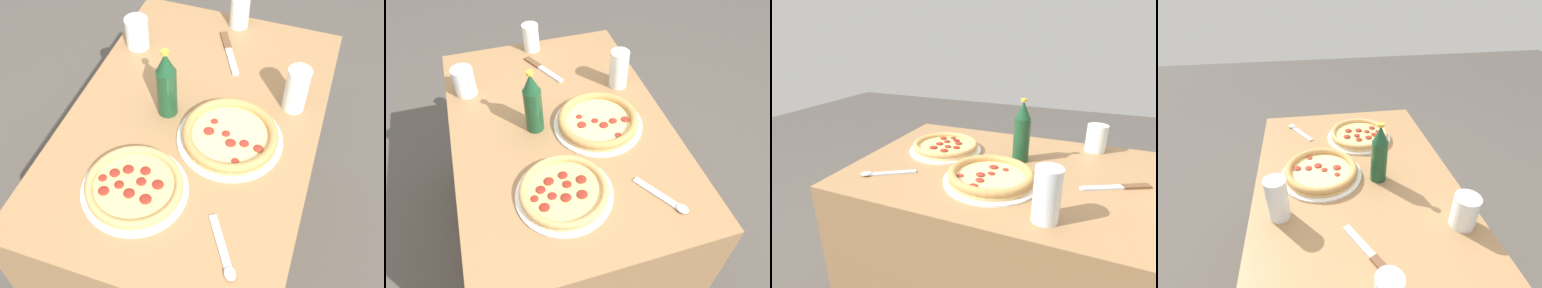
# 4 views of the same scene
# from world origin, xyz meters

# --- Properties ---
(table) EXTENTS (1.12, 0.75, 0.71)m
(table) POSITION_xyz_m (0.00, 0.00, 0.36)
(table) COLOR #997047
(table) RESTS_ON ground_plane
(pizza_veggie) EXTENTS (0.29, 0.29, 0.04)m
(pizza_veggie) POSITION_xyz_m (-0.29, 0.07, 0.73)
(pizza_veggie) COLOR white
(pizza_veggie) RESTS_ON table
(pizza_margherita) EXTENTS (0.31, 0.31, 0.04)m
(pizza_margherita) POSITION_xyz_m (-0.04, -0.13, 0.73)
(pizza_margherita) COLOR white
(pizza_margherita) RESTS_ON table
(glass_mango_juice) EXTENTS (0.07, 0.07, 0.15)m
(glass_mango_juice) POSITION_xyz_m (0.15, -0.28, 0.78)
(glass_mango_juice) COLOR white
(glass_mango_juice) RESTS_ON table
(glass_water) EXTENTS (0.08, 0.08, 0.11)m
(glass_water) POSITION_xyz_m (0.27, 0.30, 0.76)
(glass_water) COLOR white
(glass_water) RESTS_ON table
(beer_bottle) EXTENTS (0.06, 0.06, 0.24)m
(beer_bottle) POSITION_xyz_m (0.01, 0.09, 0.82)
(beer_bottle) COLOR #194728
(beer_bottle) RESTS_ON table
(knife) EXTENTS (0.21, 0.12, 0.01)m
(knife) POSITION_xyz_m (0.35, -0.01, 0.72)
(knife) COLOR brown
(knife) RESTS_ON table
(spoon) EXTENTS (0.17, 0.12, 0.01)m
(spoon) POSITION_xyz_m (-0.40, -0.22, 0.72)
(spoon) COLOR silver
(spoon) RESTS_ON table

